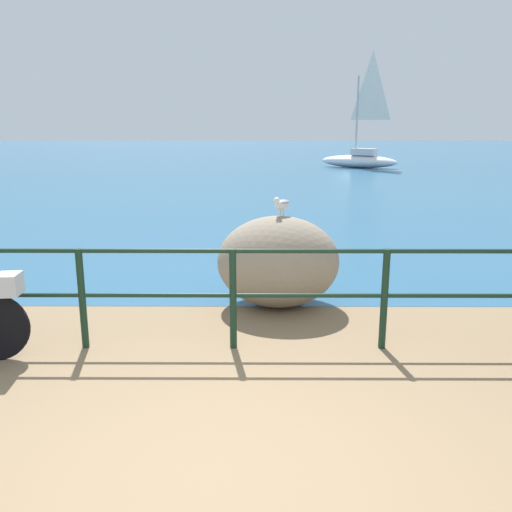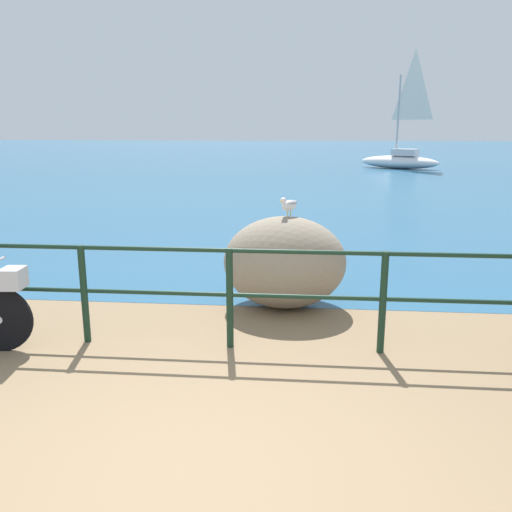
{
  "view_description": "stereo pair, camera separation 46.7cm",
  "coord_description": "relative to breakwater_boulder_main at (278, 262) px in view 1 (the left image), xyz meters",
  "views": [
    {
      "loc": [
        0.25,
        -2.86,
        2.15
      ],
      "look_at": [
        0.22,
        2.51,
        0.85
      ],
      "focal_mm": 37.14,
      "sensor_mm": 36.0,
      "label": 1
    },
    {
      "loc": [
        0.72,
        -2.84,
        2.15
      ],
      "look_at": [
        0.22,
        2.51,
        0.85
      ],
      "focal_mm": 37.14,
      "sensor_mm": 36.0,
      "label": 2
    }
  ],
  "objects": [
    {
      "name": "seagull",
      "position": [
        0.04,
        0.08,
        0.7
      ],
      "size": [
        0.25,
        0.32,
        0.23
      ],
      "rotation": [
        0.0,
        0.0,
        4.12
      ],
      "color": "gold",
      "rests_on": "breakwater_boulder_main"
    },
    {
      "name": "sea_surface",
      "position": [
        -0.49,
        44.94,
        -0.56
      ],
      "size": [
        120.0,
        90.0,
        0.01
      ],
      "primitive_type": "cube",
      "color": "#285B7F",
      "rests_on": "ground_plane"
    },
    {
      "name": "promenade_railing",
      "position": [
        -0.49,
        -1.32,
        0.08
      ],
      "size": [
        9.03,
        0.07,
        1.02
      ],
      "color": "black",
      "rests_on": "ground_plane"
    },
    {
      "name": "breakwater_boulder_main",
      "position": [
        0.0,
        0.0,
        0.0
      ],
      "size": [
        1.49,
        1.24,
        1.12
      ],
      "color": "gray",
      "rests_on": "ground"
    },
    {
      "name": "ground_plane",
      "position": [
        -0.49,
        16.57,
        -0.61
      ],
      "size": [
        120.0,
        120.0,
        0.1
      ],
      "primitive_type": "cube",
      "color": "#846B4C"
    },
    {
      "name": "sailboat",
      "position": [
        5.38,
        23.56,
        0.15
      ],
      "size": [
        4.43,
        3.41,
        6.16
      ],
      "rotation": [
        0.0,
        0.0,
        2.59
      ],
      "color": "white",
      "rests_on": "sea_surface"
    }
  ]
}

